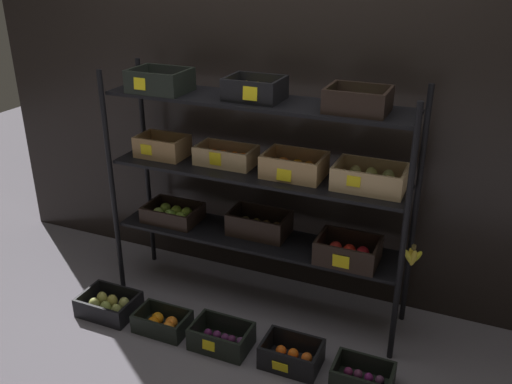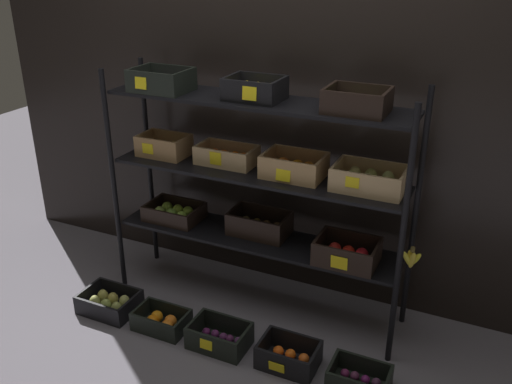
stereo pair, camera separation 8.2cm
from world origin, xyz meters
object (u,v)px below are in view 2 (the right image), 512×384
Objects in this scene: crate_ground_orange at (162,321)px; crate_ground_plum at (219,338)px; crate_ground_tangerine at (288,357)px; display_rack at (260,172)px; crate_ground_pear at (110,303)px; crate_ground_rightmost_plum at (359,380)px.

crate_ground_orange is 0.39m from crate_ground_plum.
display_rack is at bearing 129.66° from crate_ground_tangerine.
crate_ground_pear is 1.12× the size of crate_ground_rightmost_plum.
crate_ground_plum is at bearing -93.49° from display_rack.
crate_ground_tangerine reaches higher than crate_ground_pear.
crate_ground_pear is at bearing 177.91° from crate_ground_orange.
crate_ground_pear is 1.08× the size of crate_ground_tangerine.
crate_ground_tangerine is (1.20, 0.01, -0.00)m from crate_ground_pear.
crate_ground_rightmost_plum is (1.20, 0.02, -0.00)m from crate_ground_orange.
crate_ground_plum is (0.78, -0.01, -0.00)m from crate_ground_pear.
crate_ground_tangerine is at bearing 1.58° from crate_ground_orange.
crate_ground_pear is 1.59m from crate_ground_rightmost_plum.
display_rack reaches higher than crate_ground_orange.
crate_ground_pear is 0.78m from crate_ground_plum.
crate_ground_tangerine is (0.42, 0.02, 0.00)m from crate_ground_plum.
display_rack is at bearing 49.51° from crate_ground_orange.
display_rack is 5.51× the size of crate_ground_pear.
crate_ground_plum is at bearing -0.63° from crate_ground_pear.
display_rack is at bearing 86.51° from crate_ground_plum.
display_rack reaches higher than crate_ground_rightmost_plum.
crate_ground_orange is 0.95× the size of crate_ground_plum.
display_rack reaches higher than crate_ground_plum.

